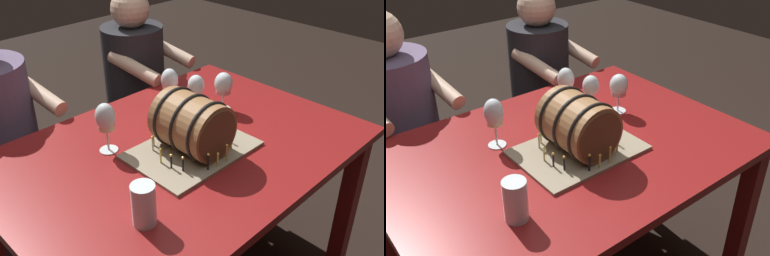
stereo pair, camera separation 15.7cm
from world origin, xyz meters
TOP-DOWN VIEW (x-y plane):
  - dining_table at (0.00, 0.00)m, footprint 1.38×0.99m
  - barrel_cake at (0.01, -0.06)m, footprint 0.46×0.32m
  - wine_glass_amber at (0.21, 0.28)m, footprint 0.08×0.08m
  - wine_glass_empty at (0.25, 0.16)m, footprint 0.07×0.07m
  - wine_glass_white at (-0.21, 0.17)m, footprint 0.07×0.07m
  - wine_glass_rose at (0.34, 0.09)m, footprint 0.08×0.08m
  - beer_pint at (-0.37, -0.23)m, footprint 0.07×0.07m
  - person_seated_left at (-0.40, 0.78)m, footprint 0.44×0.52m
  - person_seated_right at (0.40, 0.77)m, footprint 0.43×0.51m

SIDE VIEW (x-z plane):
  - person_seated_right at x=0.40m, z-range -0.05..1.11m
  - person_seated_left at x=-0.40m, z-range -0.03..1.15m
  - dining_table at x=0.00m, z-range 0.27..1.03m
  - beer_pint at x=-0.37m, z-range 0.74..0.88m
  - barrel_cake at x=0.01m, z-range 0.74..0.97m
  - wine_glass_amber at x=0.21m, z-range 0.78..0.95m
  - wine_glass_rose at x=0.34m, z-range 0.78..0.95m
  - wine_glass_empty at x=0.25m, z-range 0.79..0.96m
  - wine_glass_white at x=-0.21m, z-range 0.79..0.98m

